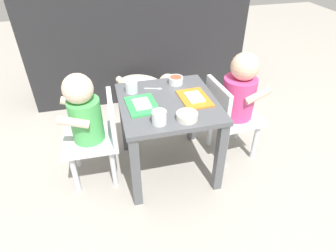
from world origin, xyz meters
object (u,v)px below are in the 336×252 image
(water_cup_left, at_px, (159,118))
(dog, at_px, (147,86))
(seated_child_left, at_px, (88,117))
(veggie_bowl_far, at_px, (176,80))
(spoon_by_left_tray, at_px, (155,89))
(food_tray_right, at_px, (194,98))
(dining_table, at_px, (168,116))
(seated_child_right, at_px, (237,95))
(food_tray_left, at_px, (142,105))
(water_cup_right, at_px, (131,87))
(cereal_bowl_left_side, at_px, (187,116))

(water_cup_left, bearing_deg, dog, 84.06)
(seated_child_left, distance_m, veggie_bowl_far, 0.52)
(spoon_by_left_tray, bearing_deg, food_tray_right, -41.13)
(seated_child_left, distance_m, spoon_by_left_tray, 0.39)
(water_cup_left, bearing_deg, dining_table, 64.57)
(dining_table, relative_size, seated_child_right, 0.79)
(spoon_by_left_tray, bearing_deg, water_cup_left, -98.53)
(food_tray_left, xyz_separation_m, water_cup_left, (0.05, -0.17, 0.02))
(water_cup_right, distance_m, cereal_bowl_left_side, 0.38)
(spoon_by_left_tray, bearing_deg, seated_child_left, -162.89)
(food_tray_left, height_order, water_cup_right, water_cup_right)
(dog, xyz_separation_m, spoon_by_left_tray, (-0.04, -0.50, 0.24))
(dining_table, xyz_separation_m, food_tray_left, (-0.14, -0.01, 0.10))
(food_tray_right, xyz_separation_m, water_cup_left, (-0.22, -0.17, 0.02))
(cereal_bowl_left_side, bearing_deg, seated_child_right, 31.20)
(seated_child_left, height_order, food_tray_left, seated_child_left)
(dining_table, height_order, water_cup_right, water_cup_right)
(water_cup_right, bearing_deg, dining_table, -39.92)
(food_tray_left, height_order, spoon_by_left_tray, food_tray_left)
(food_tray_left, height_order, veggie_bowl_far, veggie_bowl_far)
(food_tray_right, distance_m, water_cup_left, 0.28)
(water_cup_right, bearing_deg, spoon_by_left_tray, 0.28)
(dog, distance_m, food_tray_right, 0.71)
(water_cup_left, height_order, veggie_bowl_far, water_cup_left)
(dog, relative_size, veggie_bowl_far, 5.51)
(seated_child_right, xyz_separation_m, water_cup_right, (-0.57, 0.10, 0.07))
(seated_child_left, height_order, dog, seated_child_left)
(water_cup_right, bearing_deg, seated_child_left, -154.96)
(dining_table, bearing_deg, food_tray_right, -5.85)
(water_cup_left, distance_m, veggie_bowl_far, 0.40)
(water_cup_left, bearing_deg, seated_child_right, 24.02)
(food_tray_left, distance_m, cereal_bowl_left_side, 0.25)
(seated_child_right, xyz_separation_m, food_tray_left, (-0.55, -0.05, 0.05))
(seated_child_right, relative_size, food_tray_right, 3.12)
(water_cup_left, relative_size, cereal_bowl_left_side, 0.67)
(spoon_by_left_tray, bearing_deg, water_cup_right, -179.72)
(food_tray_left, height_order, cereal_bowl_left_side, cereal_bowl_left_side)
(dog, height_order, water_cup_left, water_cup_left)
(food_tray_left, distance_m, food_tray_right, 0.27)
(seated_child_right, distance_m, food_tray_right, 0.28)
(water_cup_right, relative_size, veggie_bowl_far, 0.83)
(dining_table, xyz_separation_m, cereal_bowl_left_side, (0.04, -0.18, 0.11))
(spoon_by_left_tray, bearing_deg, dining_table, -74.60)
(seated_child_right, relative_size, food_tray_left, 3.18)
(seated_child_left, distance_m, dog, 0.76)
(veggie_bowl_far, bearing_deg, spoon_by_left_tray, -164.45)
(food_tray_right, bearing_deg, water_cup_left, -143.10)
(seated_child_left, xyz_separation_m, veggie_bowl_far, (0.50, 0.15, 0.07))
(seated_child_left, height_order, cereal_bowl_left_side, seated_child_left)
(dog, distance_m, water_cup_left, 0.86)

